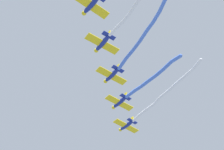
# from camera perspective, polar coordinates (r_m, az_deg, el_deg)

# --- Properties ---
(airplane_lead) EXTENTS (7.23, 6.50, 1.99)m
(airplane_lead) POSITION_cam_1_polar(r_m,az_deg,el_deg) (89.71, 2.50, -8.84)
(airplane_lead) COLOR navy
(smoke_trail_lead) EXTENTS (20.86, 17.96, 2.01)m
(smoke_trail_lead) POSITION_cam_1_polar(r_m,az_deg,el_deg) (80.01, 9.23, -3.21)
(smoke_trail_lead) COLOR white
(airplane_left_wing) EXTENTS (7.08, 6.64, 1.99)m
(airplane_left_wing) POSITION_cam_1_polar(r_m,az_deg,el_deg) (82.56, 1.32, -4.81)
(airplane_left_wing) COLOR navy
(smoke_trail_left_wing) EXTENTS (11.37, 14.50, 1.69)m
(smoke_trail_left_wing) POSITION_cam_1_polar(r_m,az_deg,el_deg) (77.06, 7.05, -0.44)
(smoke_trail_left_wing) COLOR #4C75DB
(airplane_right_wing) EXTENTS (7.00, 6.73, 1.99)m
(airplane_right_wing) POSITION_cam_1_polar(r_m,az_deg,el_deg) (75.93, -0.06, -0.05)
(airplane_right_wing) COLOR navy
(smoke_trail_right_wing) EXTENTS (19.81, 15.82, 5.51)m
(smoke_trail_right_wing) POSITION_cam_1_polar(r_m,az_deg,el_deg) (69.96, 6.48, 8.71)
(smoke_trail_right_wing) COLOR #4C75DB
(airplane_slot) EXTENTS (6.87, 6.87, 1.99)m
(airplane_slot) POSITION_cam_1_polar(r_m,az_deg,el_deg) (69.98, -1.69, 5.57)
(airplane_slot) COLOR navy
(smoke_trail_slot) EXTENTS (10.99, 9.29, 2.36)m
(smoke_trail_slot) POSITION_cam_1_polar(r_m,az_deg,el_deg) (64.51, 2.83, 10.64)
(smoke_trail_slot) COLOR white
(airplane_trail) EXTENTS (7.16, 6.55, 1.99)m
(airplane_trail) POSITION_cam_1_polar(r_m,az_deg,el_deg) (64.88, -3.65, 12.15)
(airplane_trail) COLOR navy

